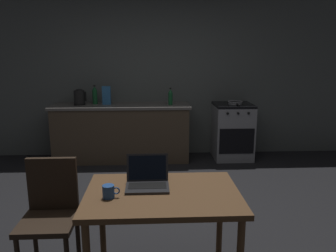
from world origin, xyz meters
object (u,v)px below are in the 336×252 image
object	(u,v)px
stove_oven	(232,131)
laptop	(147,181)
chair	(50,210)
electric_kettle	(79,98)
frying_pan	(235,102)
bottle_b	(95,95)
bottle	(170,97)
dining_table	(163,202)
coffee_mug	(109,191)
cereal_box	(106,95)

from	to	relation	value
stove_oven	laptop	distance (m)	3.15
chair	laptop	distance (m)	0.77
stove_oven	laptop	world-z (taller)	laptop
stove_oven	electric_kettle	xyz separation A→B (m)	(-2.43, 0.00, 0.57)
frying_pan	electric_kettle	bearing A→B (deg)	179.31
stove_oven	bottle_b	bearing A→B (deg)	177.86
bottle	bottle_b	distance (m)	1.20
dining_table	chair	xyz separation A→B (m)	(-0.85, 0.12, -0.10)
laptop	bottle	distance (m)	2.82
coffee_mug	dining_table	bearing A→B (deg)	11.79
dining_table	cereal_box	bearing A→B (deg)	104.76
laptop	stove_oven	bearing A→B (deg)	58.75
laptop	electric_kettle	size ratio (longest dim) A/B	1.31
chair	coffee_mug	xyz separation A→B (m)	(0.47, -0.20, 0.23)
stove_oven	bottle_b	distance (m)	2.28
coffee_mug	laptop	bearing A→B (deg)	35.15
dining_table	coffee_mug	size ratio (longest dim) A/B	9.15
frying_pan	laptop	bearing A→B (deg)	-115.91
laptop	cereal_box	bearing A→B (deg)	97.30
stove_oven	dining_table	xyz separation A→B (m)	(-1.23, -2.94, 0.18)
dining_table	bottle_b	size ratio (longest dim) A/B	3.73
coffee_mug	chair	bearing A→B (deg)	157.35
bottle	electric_kettle	bearing A→B (deg)	177.98
coffee_mug	cereal_box	xyz separation A→B (m)	(-0.41, 3.05, 0.29)
chair	bottle	xyz separation A→B (m)	(1.07, 2.78, 0.50)
laptop	electric_kettle	xyz separation A→B (m)	(-1.09, 2.84, 0.26)
stove_oven	bottle_b	size ratio (longest dim) A/B	3.01
chair	frying_pan	world-z (taller)	frying_pan
stove_oven	coffee_mug	size ratio (longest dim) A/B	7.37
dining_table	bottle	bearing A→B (deg)	85.68
laptop	electric_kettle	distance (m)	3.05
chair	bottle_b	size ratio (longest dim) A/B	3.04
stove_oven	coffee_mug	bearing A→B (deg)	-118.02
frying_pan	stove_oven	bearing A→B (deg)	128.02
frying_pan	cereal_box	distance (m)	2.04
electric_kettle	frying_pan	bearing A→B (deg)	-0.69
bottle_b	dining_table	bearing A→B (deg)	-72.18
chair	laptop	world-z (taller)	laptop
frying_pan	cereal_box	bearing A→B (deg)	178.61
stove_oven	chair	distance (m)	3.51
chair	bottle_b	distance (m)	2.96
dining_table	electric_kettle	size ratio (longest dim) A/B	4.58
stove_oven	bottle_b	xyz separation A→B (m)	(-2.21, 0.08, 0.59)
frying_pan	bottle_b	distance (m)	2.23
chair	bottle_b	world-z (taller)	bottle_b
cereal_box	electric_kettle	bearing A→B (deg)	-177.26
cereal_box	frying_pan	bearing A→B (deg)	-1.39
stove_oven	bottle_b	world-z (taller)	bottle_b
frying_pan	bottle_b	xyz separation A→B (m)	(-2.23, 0.11, 0.12)
dining_table	chair	distance (m)	0.86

